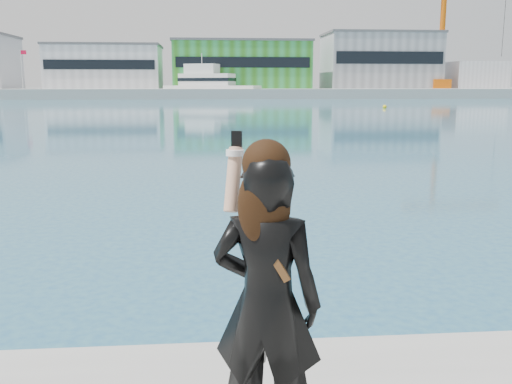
# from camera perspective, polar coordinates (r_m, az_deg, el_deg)

# --- Properties ---
(far_quay) EXTENTS (320.00, 40.00, 2.00)m
(far_quay) POSITION_cam_1_polar(r_m,az_deg,el_deg) (133.43, -5.04, 9.86)
(far_quay) COLOR #9E9E99
(far_quay) RESTS_ON ground
(warehouse_white) EXTENTS (24.48, 15.35, 9.50)m
(warehouse_white) POSITION_cam_1_polar(r_m,az_deg,el_deg) (133.28, -14.80, 12.03)
(warehouse_white) COLOR silver
(warehouse_white) RESTS_ON far_quay
(warehouse_green) EXTENTS (30.60, 16.36, 10.50)m
(warehouse_green) POSITION_cam_1_polar(r_m,az_deg,el_deg) (131.72, -1.52, 12.61)
(warehouse_green) COLOR #338822
(warehouse_green) RESTS_ON far_quay
(warehouse_grey_right) EXTENTS (25.50, 15.35, 12.50)m
(warehouse_grey_right) POSITION_cam_1_polar(r_m,az_deg,el_deg) (137.47, 12.26, 12.72)
(warehouse_grey_right) COLOR gray
(warehouse_grey_right) RESTS_ON far_quay
(ancillary_shed) EXTENTS (12.00, 10.00, 6.00)m
(ancillary_shed) POSITION_cam_1_polar(r_m,az_deg,el_deg) (143.53, 21.02, 10.86)
(ancillary_shed) COLOR silver
(ancillary_shed) RESTS_ON far_quay
(dock_crane) EXTENTS (23.00, 4.00, 24.00)m
(dock_crane) POSITION_cam_1_polar(r_m,az_deg,el_deg) (136.79, 18.63, 15.28)
(dock_crane) COLOR orange
(dock_crane) RESTS_ON far_quay
(flagpole_left) EXTENTS (1.28, 0.16, 8.00)m
(flagpole_left) POSITION_cam_1_polar(r_m,az_deg,el_deg) (130.11, -22.38, 11.53)
(flagpole_left) COLOR silver
(flagpole_left) RESTS_ON far_quay
(flagpole_right) EXTENTS (1.28, 0.16, 8.00)m
(flagpole_right) POSITION_cam_1_polar(r_m,az_deg,el_deg) (126.42, 5.22, 12.32)
(flagpole_right) COLOR silver
(flagpole_right) RESTS_ON far_quay
(motor_yacht) EXTENTS (20.53, 12.83, 9.31)m
(motor_yacht) POSITION_cam_1_polar(r_m,az_deg,el_deg) (121.62, -4.68, 10.55)
(motor_yacht) COLOR silver
(motor_yacht) RESTS_ON ground
(buoy_near) EXTENTS (0.50, 0.50, 0.50)m
(buoy_near) POSITION_cam_1_polar(r_m,az_deg,el_deg) (73.35, 12.74, 8.19)
(buoy_near) COLOR yellow
(buoy_near) RESTS_ON ground
(woman) EXTENTS (0.73, 0.59, 1.84)m
(woman) POSITION_cam_1_polar(r_m,az_deg,el_deg) (3.28, 1.04, -10.23)
(woman) COLOR black
(woman) RESTS_ON near_quay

